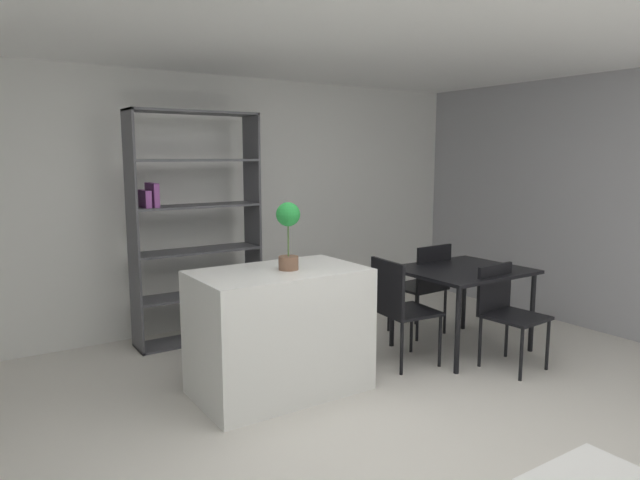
{
  "coord_description": "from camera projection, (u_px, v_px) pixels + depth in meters",
  "views": [
    {
      "loc": [
        -2.16,
        -2.61,
        1.76
      ],
      "look_at": [
        -0.05,
        0.58,
        1.19
      ],
      "focal_mm": 31.62,
      "sensor_mm": 36.0,
      "label": 1
    }
  ],
  "objects": [
    {
      "name": "ground_plane",
      "position": [
        377.0,
        435.0,
        3.59
      ],
      "size": [
        9.08,
        9.08,
        0.0
      ],
      "primitive_type": "plane",
      "color": "beige"
    },
    {
      "name": "dining_chair_far",
      "position": [
        425.0,
        281.0,
        5.53
      ],
      "size": [
        0.47,
        0.48,
        0.91
      ],
      "rotation": [
        0.0,
        0.0,
        3.19
      ],
      "color": "black",
      "rests_on": "ground_plane"
    },
    {
      "name": "dining_chair_near",
      "position": [
        505.0,
        306.0,
        4.73
      ],
      "size": [
        0.47,
        0.48,
        0.85
      ],
      "rotation": [
        0.0,
        0.0,
        0.08
      ],
      "color": "black",
      "rests_on": "ground_plane"
    },
    {
      "name": "dining_chair_island_side",
      "position": [
        398.0,
        303.0,
        4.72
      ],
      "size": [
        0.5,
        0.5,
        0.91
      ],
      "rotation": [
        0.0,
        0.0,
        1.47
      ],
      "color": "black",
      "rests_on": "ground_plane"
    },
    {
      "name": "back_partition",
      "position": [
        202.0,
        203.0,
        5.74
      ],
      "size": [
        6.6,
        0.06,
        2.57
      ],
      "primitive_type": "cube",
      "color": "silver",
      "rests_on": "ground_plane"
    },
    {
      "name": "dining_table",
      "position": [
        462.0,
        277.0,
        5.11
      ],
      "size": [
        1.08,
        0.93,
        0.75
      ],
      "color": "black",
      "rests_on": "ground_plane"
    },
    {
      "name": "ceiling_slab",
      "position": [
        383.0,
        8.0,
        3.21
      ],
      "size": [
        6.6,
        5.74,
        0.06
      ],
      "color": "white",
      "rests_on": "ground_plane"
    },
    {
      "name": "potted_plant_on_island",
      "position": [
        288.0,
        228.0,
        4.1
      ],
      "size": [
        0.18,
        0.18,
        0.5
      ],
      "color": "brown",
      "rests_on": "kitchen_island"
    },
    {
      "name": "kitchen_island",
      "position": [
        279.0,
        331.0,
        4.21
      ],
      "size": [
        1.25,
        0.75,
        0.93
      ],
      "primitive_type": "cube",
      "color": "white",
      "rests_on": "ground_plane"
    },
    {
      "name": "open_bookshelf",
      "position": [
        194.0,
        227.0,
        5.3
      ],
      "size": [
        1.21,
        0.35,
        2.17
      ],
      "color": "#4C4C51",
      "rests_on": "ground_plane"
    }
  ]
}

